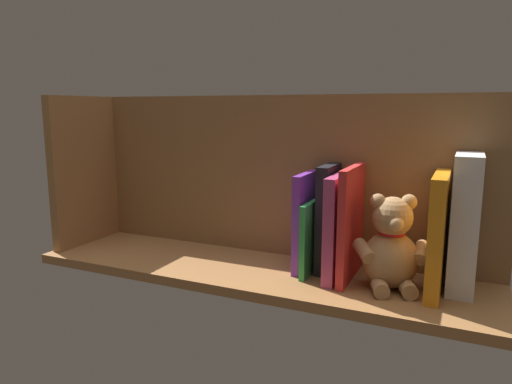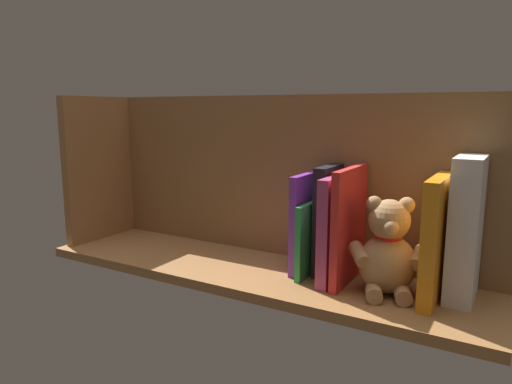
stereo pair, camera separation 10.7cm
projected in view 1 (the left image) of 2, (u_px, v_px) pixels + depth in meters
ground_plane at (256, 271)px, 110.05cm from camera, size 107.00×28.55×2.20cm
shelf_back_panel at (276, 176)px, 117.08cm from camera, size 107.00×1.50×39.85cm
shelf_side_divider at (84, 171)px, 127.36cm from camera, size 2.40×22.55×39.85cm
dictionary_thick_white at (465, 224)px, 93.46cm from camera, size 5.20×12.60×27.90cm
book_0 at (438, 234)px, 93.35cm from camera, size 2.80×18.13×24.10cm
teddy_bear at (391, 247)px, 95.82cm from camera, size 15.11×14.95×19.68cm
book_1 at (351, 223)px, 100.58cm from camera, size 1.65×17.85×24.63cm
book_2 at (339, 226)px, 102.10cm from camera, size 2.40×17.33×22.81cm
book_3 at (328, 218)px, 105.96cm from camera, size 2.72×11.43×24.25cm
book_4 at (313, 236)px, 105.91cm from camera, size 1.28×15.62×16.38cm
book_5 at (305, 221)px, 107.24cm from camera, size 1.77×13.55×22.30cm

